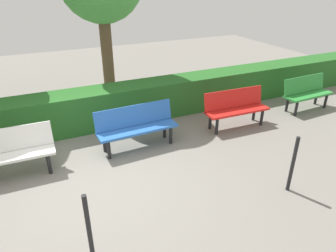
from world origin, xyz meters
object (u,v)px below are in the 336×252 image
bench_white (8,151)px  bench_green (307,92)px  bench_blue (136,125)px  bench_red (236,107)px

bench_white → bench_green: bearing=-178.3°
bench_green → bench_blue: bearing=-2.3°
bench_red → bench_white: bearing=2.0°
bench_red → bench_blue: (2.41, -0.07, 0.00)m
bench_green → bench_blue: size_ratio=0.85×
bench_red → bench_white: size_ratio=1.01×
bench_green → bench_red: (2.29, 0.05, 0.00)m
bench_green → bench_white: same height
bench_green → bench_blue: same height
bench_red → bench_blue: same height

